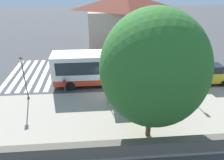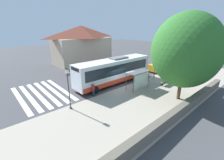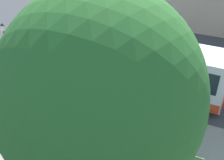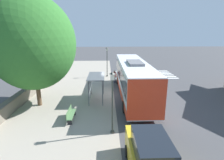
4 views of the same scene
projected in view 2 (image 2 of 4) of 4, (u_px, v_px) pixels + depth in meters
ground_plane at (121, 87)px, 20.39m from camera, size 120.00×120.00×0.00m
sidewalk_plaza at (149, 98)px, 17.21m from camera, size 9.00×44.00×0.02m
crosswalk_stripes at (42, 94)px, 18.46m from camera, size 9.00×5.25×0.01m
stone_wall at (185, 108)px, 14.16m from camera, size 0.60×20.00×1.09m
background_building at (82, 44)px, 32.87m from camera, size 6.90×12.41×8.06m
bus at (114, 70)px, 21.36m from camera, size 2.72×12.19×3.72m
bus_shelter at (139, 75)px, 19.23m from camera, size 1.53×3.34×2.39m
pedestrian at (93, 88)px, 17.56m from camera, size 0.34×0.22×1.64m
bench at (165, 82)px, 21.10m from camera, size 0.40×1.83×0.88m
street_lamp_near at (68, 85)px, 14.25m from camera, size 0.28×0.28×4.24m
street_lamp_far at (155, 63)px, 23.76m from camera, size 0.28×0.28×4.10m
shade_tree at (186, 51)px, 15.35m from camera, size 6.98×6.98×9.29m
parked_car_behind_bus at (159, 66)px, 27.62m from camera, size 1.84×4.44×2.13m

